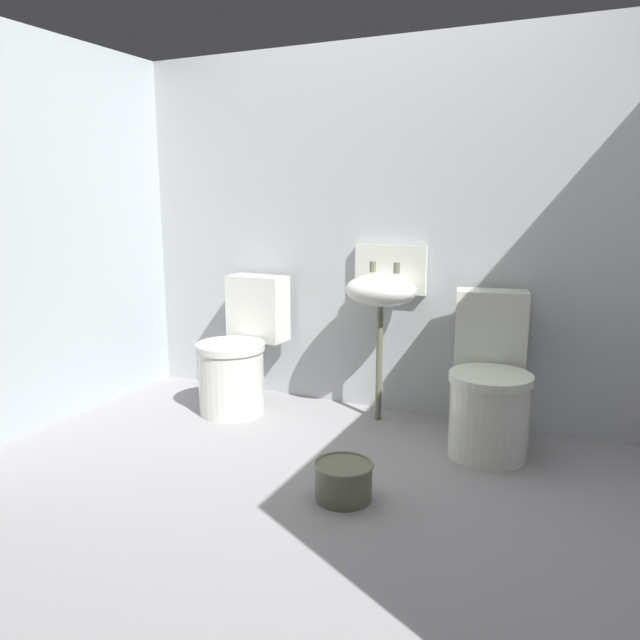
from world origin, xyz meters
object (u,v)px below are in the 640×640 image
Objects in this scene: toilet_right at (489,388)px; sink at (382,289)px; bucket at (343,480)px; toilet_left at (239,356)px.

sink is (-0.64, 0.19, 0.43)m from toilet_right.
bucket is (0.18, -0.98, -0.67)m from sink.
toilet_left is at bearing -167.12° from sink.
toilet_left is at bearing 141.75° from bucket.
sink reaches higher than toilet_right.
toilet_left is at bearing -11.57° from toilet_right.
bucket is (1.00, -0.79, -0.24)m from toilet_left.
toilet_right is 3.01× the size of bucket.
toilet_right is 0.94m from bucket.
bucket is at bearing 48.32° from toilet_right.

